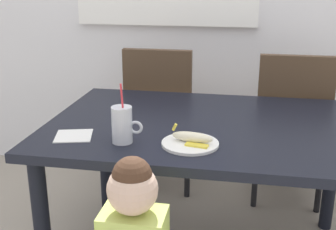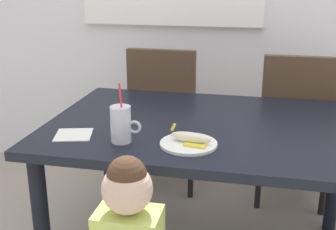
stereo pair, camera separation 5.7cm
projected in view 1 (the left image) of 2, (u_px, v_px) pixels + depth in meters
dining_table at (208, 141)px, 2.02m from camera, size 1.46×0.99×0.74m
dining_chair_left at (161, 111)px, 2.80m from camera, size 0.44×0.44×0.96m
dining_chair_right at (291, 121)px, 2.62m from camera, size 0.44×0.45×0.96m
milk_cup at (122, 127)px, 1.74m from camera, size 0.13×0.08×0.25m
snack_plate at (190, 144)px, 1.73m from camera, size 0.23×0.23×0.01m
peeled_banana at (193, 138)px, 1.73m from camera, size 0.18×0.12×0.07m
paper_napkin at (74, 136)px, 1.83m from camera, size 0.18×0.18×0.00m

